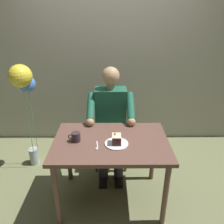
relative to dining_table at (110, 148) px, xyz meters
name	(u,v)px	position (x,y,z in m)	size (l,w,h in m)	color
ground_plane	(111,198)	(0.00, 0.00, -0.63)	(14.00, 14.00, 0.00)	#71774E
cafe_rear_panel	(110,39)	(0.00, -1.35, 0.87)	(6.40, 0.12, 3.00)	#B0AB9D
dining_table	(110,148)	(0.00, 0.00, 0.00)	(1.09, 0.73, 0.72)	brown
chair	(110,126)	(0.00, -0.70, -0.12)	(0.42, 0.42, 0.92)	brown
seated_person	(110,120)	(0.00, -0.53, 0.04)	(0.53, 0.58, 1.28)	#1D5B42
dessert_plate	(116,144)	(-0.05, 0.06, 0.09)	(0.22, 0.22, 0.01)	white
cake_slice	(116,139)	(-0.05, 0.06, 0.14)	(0.08, 0.10, 0.10)	#3C1F18
coffee_cup	(75,137)	(0.33, 0.01, 0.13)	(0.12, 0.08, 0.09)	#362A30
dessert_spoon	(96,147)	(0.13, 0.11, 0.09)	(0.03, 0.14, 0.01)	silver
balloon_display	(24,90)	(0.96, -0.55, 0.41)	(0.25, 0.30, 1.33)	#B2C1C6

